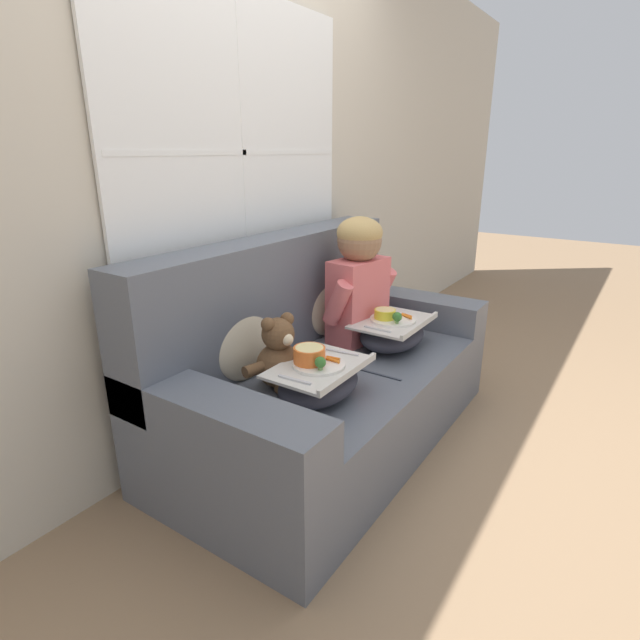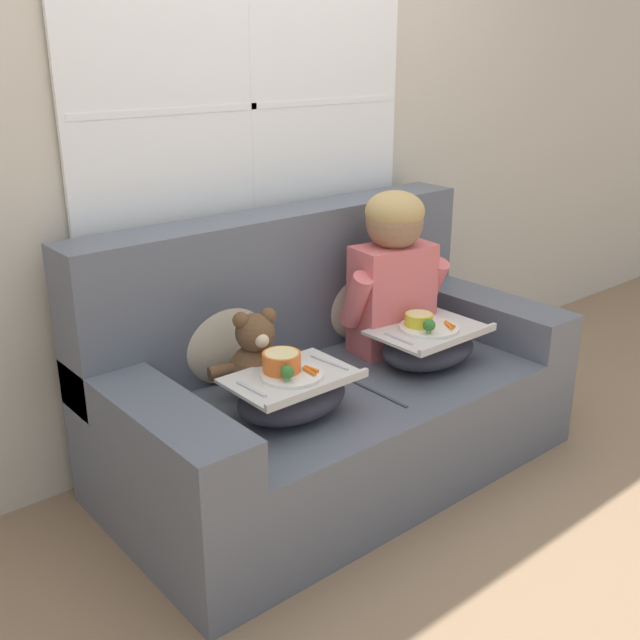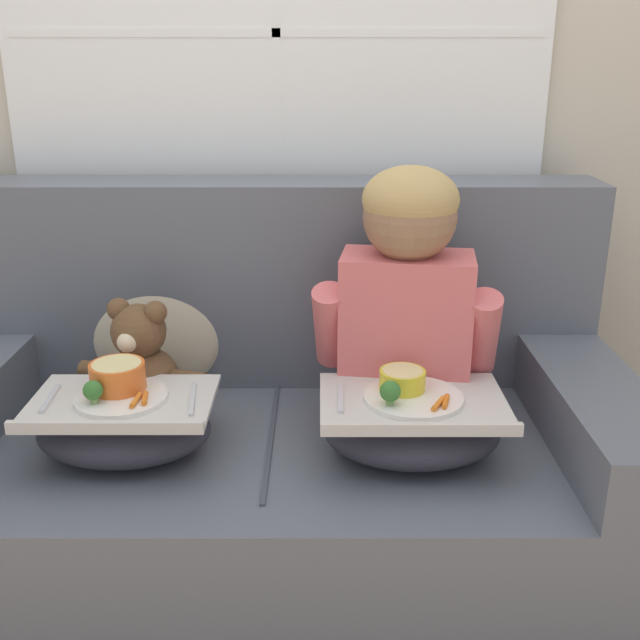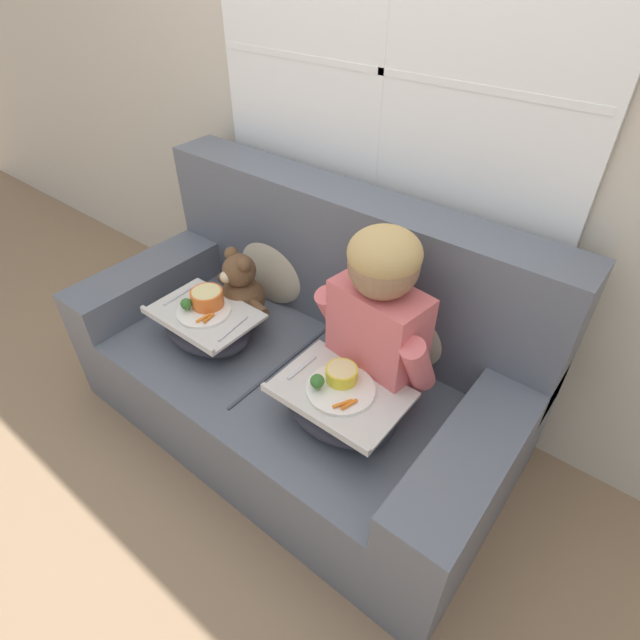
{
  "view_description": "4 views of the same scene",
  "coord_description": "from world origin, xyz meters",
  "px_view_note": "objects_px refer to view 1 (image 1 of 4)",
  "views": [
    {
      "loc": [
        -1.86,
        -1.16,
        1.37
      ],
      "look_at": [
        0.04,
        0.11,
        0.59
      ],
      "focal_mm": 28.0,
      "sensor_mm": 36.0,
      "label": 1
    },
    {
      "loc": [
        -1.72,
        -1.93,
        1.59
      ],
      "look_at": [
        -0.1,
        0.0,
        0.65
      ],
      "focal_mm": 42.0,
      "sensor_mm": 36.0,
      "label": 2
    },
    {
      "loc": [
        0.12,
        -1.71,
        1.3
      ],
      "look_at": [
        0.13,
        0.08,
        0.67
      ],
      "focal_mm": 42.0,
      "sensor_mm": 36.0,
      "label": 3
    },
    {
      "loc": [
        0.99,
        -1.07,
        1.76
      ],
      "look_at": [
        0.05,
        0.11,
        0.54
      ],
      "focal_mm": 28.0,
      "sensor_mm": 36.0,
      "label": 4
    }
  ],
  "objects_px": {
    "couch": "(320,372)",
    "throw_pillow_behind_teddy": "(241,336)",
    "throw_pillow_behind_child": "(325,300)",
    "child_figure": "(359,274)",
    "lap_tray_teddy": "(318,380)",
    "teddy_bear": "(279,357)",
    "lap_tray_child": "(392,333)"
  },
  "relations": [
    {
      "from": "couch",
      "to": "child_figure",
      "type": "relative_size",
      "value": 2.74
    },
    {
      "from": "couch",
      "to": "throw_pillow_behind_child",
      "type": "bearing_deg",
      "value": 29.6
    },
    {
      "from": "throw_pillow_behind_child",
      "to": "lap_tray_child",
      "type": "bearing_deg",
      "value": -90.16
    },
    {
      "from": "throw_pillow_behind_child",
      "to": "lap_tray_child",
      "type": "xyz_separation_m",
      "value": [
        -0.0,
        -0.41,
        -0.1
      ]
    },
    {
      "from": "throw_pillow_behind_teddy",
      "to": "throw_pillow_behind_child",
      "type": "bearing_deg",
      "value": 0.0
    },
    {
      "from": "child_figure",
      "to": "lap_tray_teddy",
      "type": "relative_size",
      "value": 1.55
    },
    {
      "from": "throw_pillow_behind_child",
      "to": "throw_pillow_behind_teddy",
      "type": "height_order",
      "value": "throw_pillow_behind_teddy"
    },
    {
      "from": "throw_pillow_behind_child",
      "to": "throw_pillow_behind_teddy",
      "type": "relative_size",
      "value": 0.98
    },
    {
      "from": "throw_pillow_behind_teddy",
      "to": "lap_tray_teddy",
      "type": "height_order",
      "value": "throw_pillow_behind_teddy"
    },
    {
      "from": "couch",
      "to": "throw_pillow_behind_teddy",
      "type": "height_order",
      "value": "couch"
    },
    {
      "from": "throw_pillow_behind_child",
      "to": "teddy_bear",
      "type": "height_order",
      "value": "throw_pillow_behind_child"
    },
    {
      "from": "lap_tray_teddy",
      "to": "couch",
      "type": "bearing_deg",
      "value": 33.19
    },
    {
      "from": "teddy_bear",
      "to": "lap_tray_child",
      "type": "bearing_deg",
      "value": -16.62
    },
    {
      "from": "throw_pillow_behind_child",
      "to": "child_figure",
      "type": "xyz_separation_m",
      "value": [
        -0.0,
        -0.21,
        0.17
      ]
    },
    {
      "from": "lap_tray_child",
      "to": "throw_pillow_behind_child",
      "type": "bearing_deg",
      "value": 89.84
    },
    {
      "from": "throw_pillow_behind_child",
      "to": "throw_pillow_behind_teddy",
      "type": "distance_m",
      "value": 0.67
    },
    {
      "from": "teddy_bear",
      "to": "lap_tray_child",
      "type": "relative_size",
      "value": 0.81
    },
    {
      "from": "couch",
      "to": "lap_tray_teddy",
      "type": "height_order",
      "value": "couch"
    },
    {
      "from": "teddy_bear",
      "to": "lap_tray_child",
      "type": "xyz_separation_m",
      "value": [
        0.67,
        -0.2,
        -0.06
      ]
    },
    {
      "from": "lap_tray_teddy",
      "to": "teddy_bear",
      "type": "bearing_deg",
      "value": 89.98
    },
    {
      "from": "throw_pillow_behind_teddy",
      "to": "child_figure",
      "type": "height_order",
      "value": "child_figure"
    },
    {
      "from": "teddy_bear",
      "to": "lap_tray_teddy",
      "type": "bearing_deg",
      "value": -90.02
    },
    {
      "from": "throw_pillow_behind_child",
      "to": "lap_tray_teddy",
      "type": "bearing_deg",
      "value": -148.57
    },
    {
      "from": "couch",
      "to": "teddy_bear",
      "type": "distance_m",
      "value": 0.4
    },
    {
      "from": "lap_tray_child",
      "to": "teddy_bear",
      "type": "bearing_deg",
      "value": 163.38
    },
    {
      "from": "throw_pillow_behind_child",
      "to": "child_figure",
      "type": "relative_size",
      "value": 0.62
    },
    {
      "from": "throw_pillow_behind_child",
      "to": "child_figure",
      "type": "distance_m",
      "value": 0.27
    },
    {
      "from": "throw_pillow_behind_child",
      "to": "couch",
      "type": "bearing_deg",
      "value": -150.4
    },
    {
      "from": "throw_pillow_behind_child",
      "to": "teddy_bear",
      "type": "relative_size",
      "value": 1.16
    },
    {
      "from": "child_figure",
      "to": "couch",
      "type": "bearing_deg",
      "value": 176.92
    },
    {
      "from": "throw_pillow_behind_teddy",
      "to": "lap_tray_child",
      "type": "distance_m",
      "value": 0.8
    },
    {
      "from": "lap_tray_child",
      "to": "lap_tray_teddy",
      "type": "height_order",
      "value": "lap_tray_teddy"
    }
  ]
}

